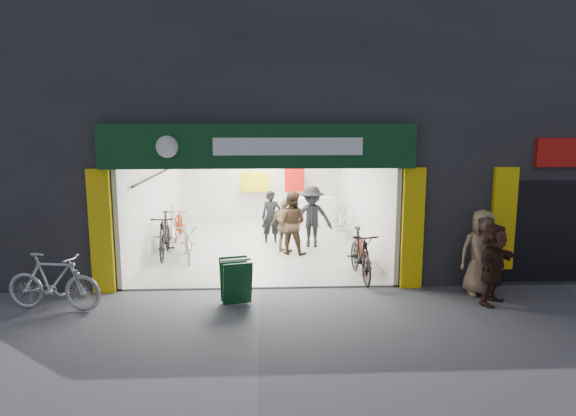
{
  "coord_description": "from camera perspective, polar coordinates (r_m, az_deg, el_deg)",
  "views": [
    {
      "loc": [
        0.11,
        -10.55,
        3.56
      ],
      "look_at": [
        0.68,
        1.5,
        1.5
      ],
      "focal_mm": 32.0,
      "sensor_mm": 36.0,
      "label": 1
    }
  ],
  "objects": [
    {
      "name": "bike_right_front",
      "position": [
        11.75,
        8.06,
        -5.14
      ],
      "size": [
        0.62,
        1.93,
        1.15
      ],
      "primitive_type": "imported",
      "rotation": [
        0.0,
        0.0,
        0.04
      ],
      "color": "black",
      "rests_on": "ground"
    },
    {
      "name": "building",
      "position": [
        15.58,
        0.24,
        12.47
      ],
      "size": [
        17.0,
        10.27,
        8.0
      ],
      "color": "#232326",
      "rests_on": "ground"
    },
    {
      "name": "ground",
      "position": [
        11.14,
        -3.17,
        -8.97
      ],
      "size": [
        60.0,
        60.0,
        0.0
      ],
      "primitive_type": "plane",
      "color": "#56565B",
      "rests_on": "ground"
    },
    {
      "name": "bike_right_mid",
      "position": [
        12.63,
        8.32,
        -4.64
      ],
      "size": [
        0.67,
        1.76,
        0.91
      ],
      "primitive_type": "imported",
      "rotation": [
        0.0,
        0.0,
        -0.04
      ],
      "color": "maroon",
      "rests_on": "ground"
    },
    {
      "name": "customer_b",
      "position": [
        13.65,
        0.37,
        -1.71
      ],
      "size": [
        1.0,
        0.88,
        1.72
      ],
      "primitive_type": "imported",
      "rotation": [
        0.0,
        0.0,
        2.83
      ],
      "color": "#3D2C1C",
      "rests_on": "ground"
    },
    {
      "name": "customer_c",
      "position": [
        14.38,
        2.67,
        -1.05
      ],
      "size": [
        1.23,
        0.83,
        1.76
      ],
      "primitive_type": "imported",
      "rotation": [
        0.0,
        0.0,
        -0.17
      ],
      "color": "black",
      "rests_on": "ground"
    },
    {
      "name": "bike_left_midback",
      "position": [
        15.94,
        -12.09,
        -1.71
      ],
      "size": [
        0.69,
        1.8,
        0.93
      ],
      "primitive_type": "imported",
      "rotation": [
        0.0,
        0.0,
        0.04
      ],
      "color": "maroon",
      "rests_on": "ground"
    },
    {
      "name": "parked_bike",
      "position": [
        10.72,
        -24.62,
        -7.47
      ],
      "size": [
        1.93,
        0.83,
        1.12
      ],
      "primitive_type": "imported",
      "rotation": [
        0.0,
        0.0,
        1.4
      ],
      "color": "#AEAFB3",
      "rests_on": "ground"
    },
    {
      "name": "customer_d",
      "position": [
        13.82,
        -0.33,
        -2.06
      ],
      "size": [
        0.93,
        0.76,
        1.49
      ],
      "primitive_type": "imported",
      "rotation": [
        0.0,
        0.0,
        2.6
      ],
      "color": "olive",
      "rests_on": "ground"
    },
    {
      "name": "sandwich_board",
      "position": [
        10.18,
        -5.81,
        -7.96
      ],
      "size": [
        0.69,
        0.7,
        0.88
      ],
      "rotation": [
        0.0,
        0.0,
        0.25
      ],
      "color": "#0E3A1C",
      "rests_on": "ground"
    },
    {
      "name": "pedestrian_far",
      "position": [
        10.81,
        21.87,
        -5.78
      ],
      "size": [
        1.41,
        1.38,
        1.61
      ],
      "primitive_type": "imported",
      "rotation": [
        0.0,
        0.0,
        0.77
      ],
      "color": "#362018",
      "rests_on": "ground"
    },
    {
      "name": "customer_a",
      "position": [
        14.92,
        -1.88,
        -1.05
      ],
      "size": [
        0.59,
        0.41,
        1.56
      ],
      "primitive_type": "imported",
      "rotation": [
        0.0,
        0.0,
        0.06
      ],
      "color": "black",
      "rests_on": "ground"
    },
    {
      "name": "bike_left_back",
      "position": [
        15.05,
        -12.65,
        -1.94
      ],
      "size": [
        0.84,
        2.01,
        1.17
      ],
      "primitive_type": "imported",
      "rotation": [
        0.0,
        0.0,
        0.15
      ],
      "color": "silver",
      "rests_on": "ground"
    },
    {
      "name": "bike_left_midfront",
      "position": [
        13.82,
        -13.54,
        -2.97
      ],
      "size": [
        0.69,
        2.01,
        1.19
      ],
      "primitive_type": "imported",
      "rotation": [
        0.0,
        0.0,
        0.07
      ],
      "color": "black",
      "rests_on": "ground"
    },
    {
      "name": "bike_left_front",
      "position": [
        13.55,
        -11.03,
        -3.62
      ],
      "size": [
        0.98,
        1.92,
        0.96
      ],
      "primitive_type": "imported",
      "rotation": [
        0.0,
        0.0,
        0.19
      ],
      "color": "silver",
      "rests_on": "ground"
    },
    {
      "name": "bike_right_back",
      "position": [
        15.97,
        5.95,
        -1.28
      ],
      "size": [
        0.65,
        1.81,
        1.07
      ],
      "primitive_type": "imported",
      "rotation": [
        0.0,
        0.0,
        0.08
      ],
      "color": "#BCBCC1",
      "rests_on": "ground"
    },
    {
      "name": "pedestrian_near",
      "position": [
        11.27,
        20.68,
        -4.65
      ],
      "size": [
        0.91,
        0.62,
        1.78
      ],
      "primitive_type": "imported",
      "rotation": [
        0.0,
        0.0,
        -0.07
      ],
      "color": "#967457",
      "rests_on": "ground"
    }
  ]
}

